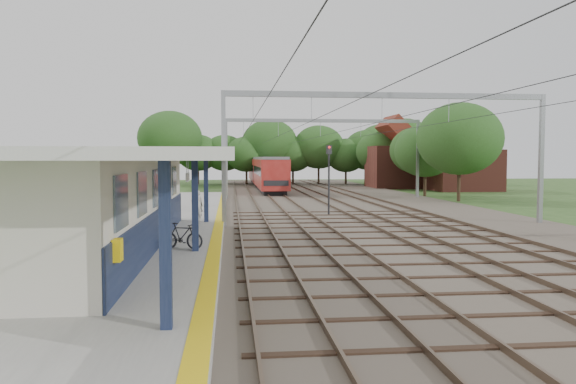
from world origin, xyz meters
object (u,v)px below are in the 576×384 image
person (197,206)px  signal_post (329,172)px  bicycle (182,236)px  train (265,171)px

person → signal_post: bearing=-153.8°
signal_post → bicycle: bearing=-142.3°
person → bicycle: (-0.04, -8.58, -0.34)m
person → signal_post: 9.47m
train → signal_post: bearing=-86.9°
bicycle → person: bearing=16.1°
person → bicycle: 8.59m
person → signal_post: signal_post is taller
bicycle → signal_post: (7.76, 13.84, 1.94)m
train → signal_post: size_ratio=7.80×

